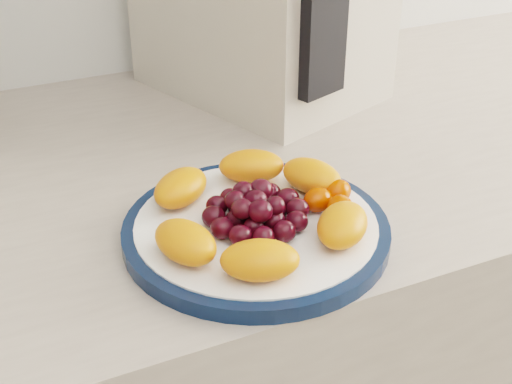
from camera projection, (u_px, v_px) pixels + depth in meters
name	position (u px, v px, depth m)	size (l,w,h in m)	color
plate_rim	(256.00, 231.00, 0.67)	(0.25, 0.25, 0.01)	#0A1A37
plate_face	(256.00, 230.00, 0.67)	(0.23, 0.23, 0.02)	white
fruit_plate	(261.00, 207.00, 0.66)	(0.22, 0.22, 0.04)	orange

